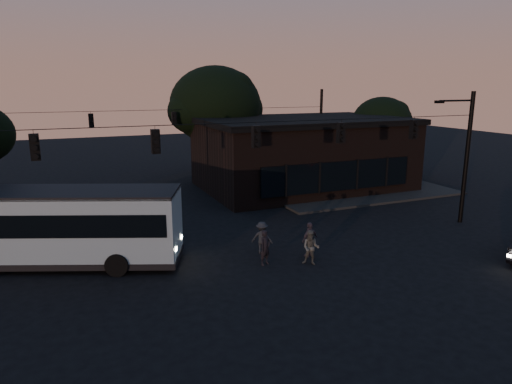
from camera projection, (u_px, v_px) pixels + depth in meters
name	position (u px, v px, depth m)	size (l,w,h in m)	color
ground	(295.00, 286.00, 18.15)	(120.00, 120.00, 0.00)	black
sidewalk_far_right	(348.00, 188.00, 35.26)	(14.00, 10.00, 0.15)	black
building	(302.00, 153.00, 35.28)	(15.40, 10.41, 5.40)	black
tree_behind	(216.00, 105.00, 37.98)	(7.60, 7.60, 9.43)	black
tree_right	(382.00, 122.00, 40.09)	(5.20, 5.20, 6.86)	black
signal_rig_near	(256.00, 161.00, 20.72)	(26.24, 0.30, 7.50)	black
signal_rig_far	(175.00, 133.00, 35.11)	(26.24, 0.30, 7.50)	black
bus	(41.00, 223.00, 19.96)	(12.20, 7.10, 3.39)	#829BA6
pedestrian_a	(265.00, 248.00, 20.20)	(0.58, 0.38, 1.59)	black
pedestrian_b	(311.00, 248.00, 20.21)	(0.76, 0.59, 1.57)	#4D4D46
pedestrian_c	(310.00, 239.00, 21.17)	(0.97, 0.40, 1.65)	#372E38
pedestrian_d	(262.00, 238.00, 21.57)	(1.01, 0.58, 1.56)	black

